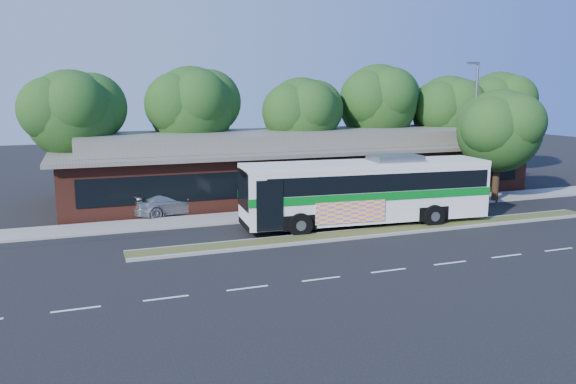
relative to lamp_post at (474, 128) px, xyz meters
name	(u,v)px	position (x,y,z in m)	size (l,w,h in m)	color
ground	(390,235)	(-9.56, -6.00, -4.90)	(120.00, 120.00, 0.00)	black
median_strip	(384,231)	(-9.56, -5.40, -4.83)	(26.00, 1.10, 0.15)	#425122
sidewalk	(337,210)	(-9.56, 0.40, -4.84)	(44.00, 2.60, 0.12)	gray
parking_lot	(21,221)	(-27.56, 4.00, -4.90)	(14.00, 12.00, 0.01)	black
plaza_building	(298,163)	(-9.56, 6.99, -2.77)	(33.20, 11.20, 4.45)	#5B271C
lamp_post	(474,128)	(0.00, 0.00, 0.00)	(0.93, 0.18, 9.07)	slate
tree_bg_a	(78,112)	(-24.15, 9.14, 0.97)	(6.47, 5.80, 8.63)	black
tree_bg_b	(197,107)	(-16.13, 10.14, 1.24)	(6.69, 6.00, 9.00)	black
tree_bg_c	(305,113)	(-8.16, 9.13, 0.69)	(6.24, 5.60, 8.26)	black
tree_bg_d	(382,101)	(-1.12, 10.15, 1.52)	(6.91, 6.20, 9.37)	black
tree_bg_e	(451,109)	(4.85, 9.14, 0.84)	(6.47, 5.80, 8.50)	black
tree_bg_f	(502,105)	(10.87, 10.14, 1.16)	(6.69, 6.00, 8.92)	black
transit_bus	(367,187)	(-9.68, -3.61, -2.78)	(13.74, 3.93, 3.81)	white
sedan	(173,202)	(-19.15, 2.78, -4.18)	(2.04, 5.01, 1.45)	#A9ABB0
sidewalk_tree	(503,129)	(1.82, -0.57, -0.08)	(5.98, 5.36, 7.38)	black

